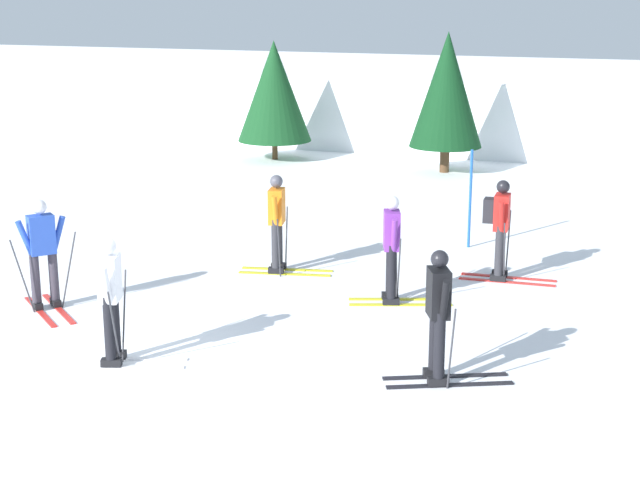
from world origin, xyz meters
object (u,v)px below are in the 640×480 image
skier_blue (43,251)px  trail_marker_pole (470,199)px  skier_white (111,297)px  skier_purple (392,246)px  skier_black (439,313)px  skier_red (500,225)px  skier_orange (277,221)px  conifer_far_left (447,90)px  conifer_far_right (274,91)px

skier_blue → trail_marker_pole: trail_marker_pole is taller
skier_white → skier_purple: (2.70, 3.69, 0.00)m
skier_black → skier_red: bearing=90.9°
skier_orange → skier_white: bearing=-94.8°
skier_purple → conifer_far_left: 11.32m
skier_orange → skier_black: 5.29m
skier_red → skier_blue: same height
skier_blue → skier_purple: size_ratio=1.00×
skier_black → skier_blue: same height
skier_purple → skier_black: bearing=-63.4°
conifer_far_right → skier_white: bearing=-74.9°
skier_white → conifer_far_right: size_ratio=0.51×
skier_purple → trail_marker_pole: (0.45, 3.72, 0.02)m
skier_black → conifer_far_right: bearing=120.0°
skier_black → skier_blue: bearing=173.5°
skier_red → skier_orange: 3.76m
conifer_far_left → conifer_far_right: size_ratio=1.10×
skier_red → skier_purple: size_ratio=1.00×
skier_black → trail_marker_pole: size_ratio=0.91×
skier_red → trail_marker_pole: bearing=115.2°
skier_red → skier_purple: same height
skier_orange → skier_blue: size_ratio=1.00×
skier_white → trail_marker_pole: size_ratio=0.91×
skier_blue → conifer_far_left: (3.14, 13.22, 1.27)m
skier_orange → conifer_far_left: conifer_far_left is taller
skier_orange → skier_blue: bearing=-130.3°
skier_white → skier_orange: size_ratio=1.00×
skier_orange → skier_purple: 2.50m
trail_marker_pole → conifer_far_right: size_ratio=0.56×
skier_orange → conifer_far_left: 10.27m
skier_black → conifer_far_left: size_ratio=0.46×
conifer_far_left → conifer_far_right: (-5.03, 0.27, -0.24)m
skier_red → skier_purple: bearing=-126.5°
skier_black → skier_purple: 3.16m
skier_blue → conifer_far_left: bearing=76.6°
skier_white → skier_purple: size_ratio=1.00×
conifer_far_right → skier_blue: bearing=-82.0°
skier_blue → conifer_far_right: bearing=98.0°
skier_red → skier_black: (0.07, -4.64, -0.04)m
skier_blue → skier_black: bearing=-6.5°
conifer_far_right → skier_orange: bearing=-66.8°
skier_black → trail_marker_pole: bearing=98.4°
skier_red → conifer_far_right: 12.59m
skier_white → skier_purple: same height
skier_blue → skier_red: bearing=32.2°
skier_orange → skier_purple: bearing=-22.0°
trail_marker_pole → skier_white: bearing=-113.0°
skier_purple → conifer_far_right: bearing=120.8°
trail_marker_pole → conifer_far_right: 10.58m
skier_red → conifer_far_left: bearing=108.4°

